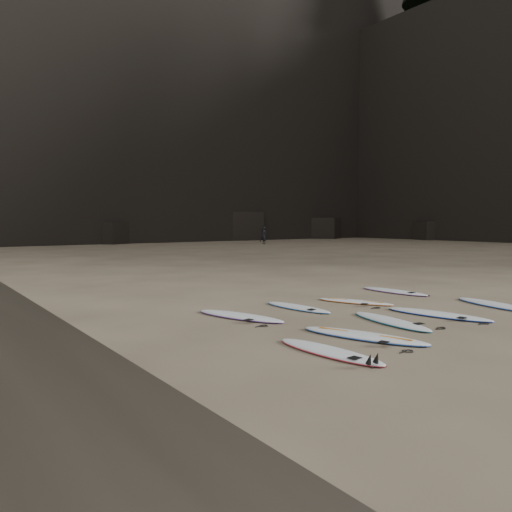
# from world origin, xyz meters

# --- Properties ---
(ground) EXTENTS (240.00, 240.00, 0.00)m
(ground) POSITION_xyz_m (0.00, 0.00, 0.00)
(ground) COLOR #897559
(ground) RESTS_ON ground
(headland) EXTENTS (170.00, 101.00, 63.47)m
(headland) POSITION_xyz_m (23.84, 48.78, 21.02)
(headland) COLOR black
(headland) RESTS_ON ground
(surfboard_0) EXTENTS (0.78, 2.50, 0.09)m
(surfboard_0) POSITION_xyz_m (-3.83, -1.07, 0.04)
(surfboard_0) COLOR white
(surfboard_0) RESTS_ON ground
(surfboard_1) EXTENTS (1.52, 2.84, 0.10)m
(surfboard_1) POSITION_xyz_m (-2.40, -0.60, 0.05)
(surfboard_1) COLOR white
(surfboard_1) RESTS_ON ground
(surfboard_2) EXTENTS (1.04, 2.65, 0.09)m
(surfboard_2) POSITION_xyz_m (-0.72, 0.09, 0.05)
(surfboard_2) COLOR white
(surfboard_2) RESTS_ON ground
(surfboard_3) EXTENTS (1.17, 2.82, 0.10)m
(surfboard_3) POSITION_xyz_m (0.96, -0.04, 0.05)
(surfboard_3) COLOR white
(surfboard_3) RESTS_ON ground
(surfboard_4) EXTENTS (1.33, 2.87, 0.10)m
(surfboard_4) POSITION_xyz_m (3.57, -0.13, 0.05)
(surfboard_4) COLOR white
(surfboard_4) RESTS_ON ground
(surfboard_5) EXTENTS (1.41, 2.72, 0.10)m
(surfboard_5) POSITION_xyz_m (-3.29, 2.69, 0.05)
(surfboard_5) COLOR white
(surfboard_5) RESTS_ON ground
(surfboard_6) EXTENTS (0.79, 2.40, 0.08)m
(surfboard_6) POSITION_xyz_m (-1.27, 2.86, 0.04)
(surfboard_6) COLOR white
(surfboard_6) RESTS_ON ground
(surfboard_7) EXTENTS (1.41, 2.34, 0.08)m
(surfboard_7) POSITION_xyz_m (0.74, 2.61, 0.04)
(surfboard_7) COLOR white
(surfboard_7) RESTS_ON ground
(surfboard_8) EXTENTS (0.71, 2.62, 0.09)m
(surfboard_8) POSITION_xyz_m (3.42, 3.35, 0.05)
(surfboard_8) COLOR white
(surfboard_8) RESTS_ON ground
(person_a) EXTENTS (0.47, 0.69, 1.85)m
(person_a) POSITION_xyz_m (21.07, 34.86, 0.92)
(person_a) COLOR black
(person_a) RESTS_ON ground
(person_b) EXTENTS (1.00, 0.94, 1.63)m
(person_b) POSITION_xyz_m (24.07, 39.16, 0.82)
(person_b) COLOR black
(person_b) RESTS_ON ground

